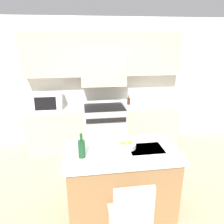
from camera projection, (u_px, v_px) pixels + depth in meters
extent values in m
plane|color=tan|center=(120.00, 209.00, 3.08)|extent=(10.00, 10.00, 0.00)
cube|color=silver|center=(102.00, 83.00, 4.78)|extent=(10.00, 0.06, 2.70)
cube|color=#B2AD93|center=(103.00, 54.00, 4.39)|extent=(3.17, 0.34, 0.85)
cube|color=#B2AD93|center=(103.00, 71.00, 4.47)|extent=(0.92, 0.40, 0.60)
cube|color=#B2AD93|center=(57.00, 130.00, 4.62)|extent=(1.15, 0.62, 0.90)
cube|color=silver|center=(55.00, 109.00, 4.47)|extent=(1.15, 0.62, 0.03)
cube|color=#B2AD93|center=(149.00, 124.00, 4.89)|extent=(1.15, 0.62, 0.90)
cube|color=silver|center=(150.00, 105.00, 4.74)|extent=(1.15, 0.62, 0.03)
cube|color=#B7B7BC|center=(105.00, 127.00, 4.73)|extent=(0.87, 0.66, 0.90)
cube|color=black|center=(104.00, 107.00, 4.59)|extent=(0.83, 0.61, 0.01)
cube|color=black|center=(106.00, 120.00, 4.32)|extent=(0.80, 0.02, 0.09)
cylinder|color=black|center=(89.00, 121.00, 4.26)|extent=(0.04, 0.02, 0.04)
cylinder|color=black|center=(98.00, 121.00, 4.29)|extent=(0.04, 0.02, 0.04)
cylinder|color=black|center=(106.00, 121.00, 4.31)|extent=(0.04, 0.02, 0.04)
cylinder|color=black|center=(115.00, 120.00, 4.33)|extent=(0.04, 0.02, 0.04)
cylinder|color=black|center=(123.00, 120.00, 4.35)|extent=(0.04, 0.02, 0.04)
cube|color=silver|center=(49.00, 101.00, 4.39)|extent=(0.52, 0.39, 0.32)
cube|color=black|center=(45.00, 104.00, 4.20)|extent=(0.41, 0.01, 0.26)
cube|color=olive|center=(121.00, 182.00, 2.96)|extent=(1.38, 0.77, 0.87)
cube|color=silver|center=(121.00, 152.00, 2.82)|extent=(1.46, 0.84, 0.04)
cube|color=#2D2D30|center=(146.00, 149.00, 2.86)|extent=(0.44, 0.32, 0.01)
cylinder|color=#B2B2B7|center=(142.00, 142.00, 3.03)|extent=(0.02, 0.02, 0.00)
cube|color=beige|center=(129.00, 217.00, 2.34)|extent=(0.42, 0.40, 0.04)
cube|color=beige|center=(134.00, 209.00, 2.08)|extent=(0.40, 0.04, 0.49)
cylinder|color=beige|center=(110.00, 224.00, 2.55)|extent=(0.04, 0.04, 0.46)
cylinder|color=beige|center=(140.00, 220.00, 2.60)|extent=(0.04, 0.04, 0.46)
cylinder|color=#194723|center=(82.00, 149.00, 2.62)|extent=(0.09, 0.09, 0.22)
cylinder|color=#194723|center=(81.00, 137.00, 2.57)|extent=(0.03, 0.03, 0.09)
cylinder|color=white|center=(113.00, 157.00, 2.64)|extent=(0.07, 0.07, 0.01)
cylinder|color=white|center=(113.00, 154.00, 2.62)|extent=(0.01, 0.01, 0.09)
cone|color=white|center=(113.00, 146.00, 2.59)|extent=(0.07, 0.07, 0.13)
cylinder|color=white|center=(111.00, 148.00, 2.87)|extent=(0.07, 0.07, 0.01)
cylinder|color=white|center=(111.00, 144.00, 2.86)|extent=(0.01, 0.01, 0.09)
cone|color=white|center=(111.00, 137.00, 2.82)|extent=(0.07, 0.07, 0.13)
cylinder|color=silver|center=(126.00, 145.00, 2.87)|extent=(0.25, 0.25, 0.06)
sphere|color=gold|center=(123.00, 144.00, 2.85)|extent=(0.08, 0.08, 0.08)
sphere|color=gold|center=(130.00, 144.00, 2.87)|extent=(0.07, 0.07, 0.07)
cylinder|color=#422314|center=(129.00, 101.00, 4.69)|extent=(0.07, 0.07, 0.14)
cylinder|color=#422314|center=(129.00, 97.00, 4.65)|extent=(0.03, 0.03, 0.06)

